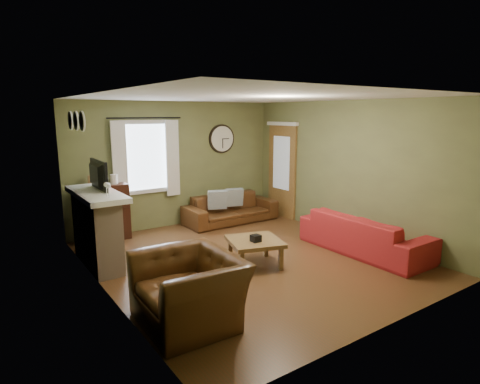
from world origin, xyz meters
TOP-DOWN VIEW (x-y plane):
  - floor at (0.00, 0.00)m, footprint 4.60×5.20m
  - ceiling at (0.00, 0.00)m, footprint 4.60×5.20m
  - wall_left at (-2.30, 0.00)m, footprint 0.00×5.20m
  - wall_right at (2.30, 0.00)m, footprint 0.00×5.20m
  - wall_back at (0.00, 2.60)m, footprint 4.60×0.00m
  - wall_front at (0.00, -2.60)m, footprint 4.60×0.00m
  - fireplace at (-2.10, 1.15)m, footprint 0.40×1.40m
  - firebox at (-1.91, 1.15)m, footprint 0.04×0.60m
  - mantel at (-2.07, 1.15)m, footprint 0.58×1.60m
  - tv at (-2.05, 1.30)m, footprint 0.08×0.60m
  - tv_screen at (-1.97, 1.30)m, footprint 0.02×0.62m
  - medallion_left at (-2.28, 0.80)m, footprint 0.28×0.28m
  - medallion_mid at (-2.28, 1.15)m, footprint 0.28×0.28m
  - medallion_right at (-2.28, 1.50)m, footprint 0.28×0.28m
  - window_pane at (-0.70, 2.58)m, footprint 1.00×0.02m
  - curtain_rod at (-0.70, 2.48)m, footprint 0.03×0.03m
  - curtain_left at (-1.25, 2.48)m, footprint 0.28×0.04m
  - curtain_right at (-0.15, 2.48)m, footprint 0.28×0.04m
  - wall_clock at (1.10, 2.55)m, footprint 0.64×0.06m
  - door at (2.27, 1.85)m, footprint 0.05×0.90m
  - bookshelf at (-1.64, 2.36)m, footprint 0.89×0.38m
  - book at (-1.63, 2.40)m, footprint 0.25×0.28m
  - sofa_brown at (1.02, 2.10)m, footprint 2.07×0.81m
  - pillow_left at (1.10, 2.07)m, footprint 0.40×0.22m
  - pillow_right at (0.66, 2.07)m, footprint 0.41×0.26m
  - sofa_red at (1.84, -0.84)m, footprint 0.89×2.27m
  - armchair at (-1.74, -1.24)m, footprint 1.08×1.23m
  - coffee_table at (-0.08, -0.26)m, footprint 0.98×0.98m
  - tissue_box at (-0.12, -0.35)m, footprint 0.14×0.14m
  - wine_glass_a at (-2.05, 0.55)m, footprint 0.07×0.07m
  - wine_glass_b at (-2.05, 0.65)m, footprint 0.07×0.07m

SIDE VIEW (x-z plane):
  - floor at x=0.00m, z-range 0.00..0.00m
  - coffee_table at x=-0.08m, z-range 0.00..0.42m
  - firebox at x=-1.91m, z-range 0.02..0.57m
  - sofa_brown at x=1.02m, z-range 0.00..0.60m
  - sofa_red at x=1.84m, z-range 0.00..0.66m
  - armchair at x=-1.74m, z-range 0.00..0.78m
  - tissue_box at x=-0.12m, z-range 0.35..0.45m
  - bookshelf at x=-1.64m, z-range 0.00..1.06m
  - fireplace at x=-2.10m, z-range 0.00..1.10m
  - pillow_left at x=1.10m, z-range 0.36..0.74m
  - pillow_right at x=0.66m, z-range 0.35..0.75m
  - book at x=-1.63m, z-range 0.95..0.97m
  - door at x=2.27m, z-range 0.00..2.10m
  - mantel at x=-2.07m, z-range 1.10..1.18m
  - wine_glass_a at x=-2.05m, z-range 1.18..1.38m
  - wine_glass_b at x=-2.05m, z-range 1.18..1.39m
  - wall_left at x=-2.30m, z-range 0.00..2.60m
  - wall_right at x=2.30m, z-range 0.00..2.60m
  - wall_back at x=0.00m, z-range 0.00..2.60m
  - wall_front at x=0.00m, z-range 0.00..2.60m
  - tv at x=-2.05m, z-range 1.18..1.53m
  - tv_screen at x=-1.97m, z-range 1.23..1.59m
  - curtain_left at x=-1.25m, z-range 0.67..2.23m
  - curtain_right at x=-0.15m, z-range 0.67..2.23m
  - window_pane at x=-0.70m, z-range 0.85..2.15m
  - wall_clock at x=1.10m, z-range 1.48..2.12m
  - medallion_left at x=-2.28m, z-range 2.24..2.26m
  - medallion_mid at x=-2.28m, z-range 2.24..2.26m
  - medallion_right at x=-2.28m, z-range 2.24..2.26m
  - curtain_rod at x=-0.70m, z-range 1.52..3.02m
  - ceiling at x=0.00m, z-range 2.60..2.60m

